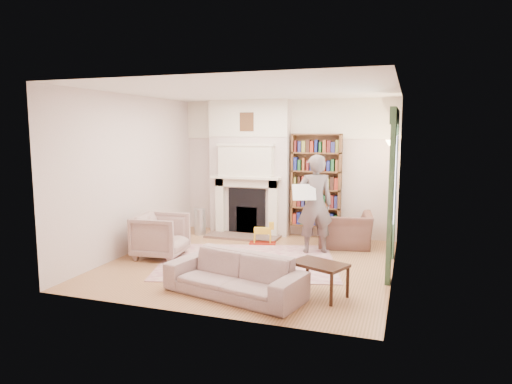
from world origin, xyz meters
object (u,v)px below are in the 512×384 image
(armchair_reading, at_px, (344,230))
(rocking_horse, at_px, (263,233))
(bookcase, at_px, (316,180))
(coffee_table, at_px, (319,279))
(man_reading, at_px, (315,204))
(paraffin_heater, at_px, (200,222))
(sofa, at_px, (234,275))
(armchair_left, at_px, (161,236))

(armchair_reading, bearing_deg, rocking_horse, 3.31)
(bookcase, xyz_separation_m, coffee_table, (0.71, -3.29, -0.95))
(man_reading, distance_m, paraffin_heater, 2.72)
(armchair_reading, xyz_separation_m, sofa, (-1.03, -3.04, -0.05))
(sofa, bearing_deg, rocking_horse, 113.62)
(bookcase, height_order, armchair_reading, bookcase)
(bookcase, bearing_deg, sofa, -95.62)
(armchair_reading, distance_m, man_reading, 0.93)
(armchair_left, xyz_separation_m, coffee_table, (2.95, -0.99, -0.15))
(coffee_table, bearing_deg, sofa, -139.14)
(coffee_table, xyz_separation_m, paraffin_heater, (-3.06, 2.77, 0.05))
(bookcase, relative_size, coffee_table, 2.64)
(armchair_reading, distance_m, armchair_left, 3.38)
(armchair_reading, relative_size, paraffin_heater, 1.82)
(coffee_table, bearing_deg, bookcase, 125.27)
(man_reading, bearing_deg, sofa, 52.26)
(bookcase, relative_size, paraffin_heater, 3.36)
(armchair_reading, height_order, armchair_left, armchair_left)
(armchair_left, bearing_deg, sofa, -131.21)
(bookcase, height_order, rocking_horse, bookcase)
(man_reading, bearing_deg, armchair_reading, -151.34)
(bookcase, height_order, sofa, bookcase)
(rocking_horse, bearing_deg, man_reading, -27.50)
(bookcase, height_order, coffee_table, bookcase)
(bookcase, bearing_deg, coffee_table, -77.86)
(armchair_left, xyz_separation_m, sofa, (1.88, -1.33, -0.10))
(sofa, bearing_deg, bookcase, 97.94)
(armchair_reading, distance_m, rocking_horse, 1.55)
(bookcase, height_order, man_reading, bookcase)
(armchair_reading, distance_m, coffee_table, 2.70)
(armchair_left, relative_size, paraffin_heater, 1.50)
(sofa, xyz_separation_m, coffee_table, (1.06, 0.34, -0.05))
(armchair_reading, xyz_separation_m, rocking_horse, (-1.50, -0.34, -0.10))
(coffee_table, relative_size, rocking_horse, 1.39)
(armchair_left, xyz_separation_m, rocking_horse, (1.40, 1.37, -0.15))
(paraffin_heater, bearing_deg, man_reading, -14.58)
(bookcase, bearing_deg, paraffin_heater, -167.52)
(sofa, distance_m, paraffin_heater, 3.69)
(man_reading, xyz_separation_m, rocking_horse, (-1.05, 0.26, -0.66))
(sofa, relative_size, rocking_horse, 3.73)
(sofa, bearing_deg, paraffin_heater, 136.26)
(man_reading, xyz_separation_m, coffee_table, (0.49, -2.10, -0.66))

